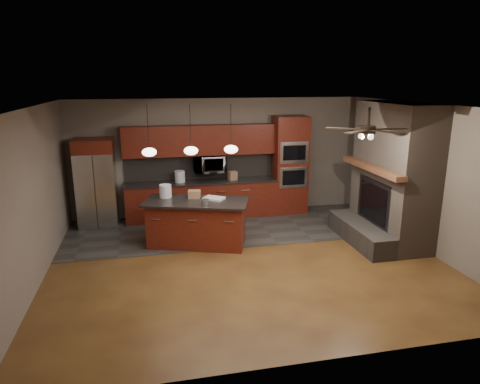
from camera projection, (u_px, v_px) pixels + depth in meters
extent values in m
plane|color=brown|center=(247.00, 260.00, 7.87)|extent=(7.00, 7.00, 0.00)
cube|color=white|center=(248.00, 106.00, 7.15)|extent=(7.00, 6.00, 0.02)
cube|color=slate|center=(219.00, 157.00, 10.34)|extent=(7.00, 0.02, 2.80)
cube|color=slate|center=(424.00, 177.00, 8.22)|extent=(0.02, 6.00, 2.80)
cube|color=slate|center=(33.00, 198.00, 6.79)|extent=(0.02, 6.00, 2.80)
cube|color=#373431|center=(229.00, 228.00, 9.57)|extent=(7.00, 2.40, 0.01)
cube|color=brown|center=(394.00, 174.00, 8.52)|extent=(0.80, 2.00, 2.80)
cube|color=#413B35|center=(360.00, 233.00, 8.69)|extent=(0.50, 2.00, 0.40)
cube|color=#2D2D30|center=(374.00, 203.00, 8.59)|extent=(0.05, 1.20, 0.95)
cube|color=black|center=(373.00, 203.00, 8.58)|extent=(0.02, 1.00, 0.75)
cube|color=brown|center=(372.00, 168.00, 8.38)|extent=(0.22, 2.10, 0.10)
cube|color=maroon|center=(202.00, 200.00, 10.21)|extent=(3.55, 0.60, 0.86)
cube|color=black|center=(202.00, 182.00, 10.09)|extent=(3.59, 0.64, 0.04)
cube|color=black|center=(200.00, 166.00, 10.28)|extent=(3.55, 0.03, 0.60)
cube|color=maroon|center=(200.00, 140.00, 9.96)|extent=(3.55, 0.35, 0.70)
cube|color=maroon|center=(290.00, 165.00, 10.46)|extent=(0.80, 0.60, 2.38)
cube|color=silver|center=(293.00, 177.00, 10.23)|extent=(0.70, 0.03, 0.52)
cube|color=black|center=(294.00, 178.00, 10.21)|extent=(0.55, 0.02, 0.35)
cube|color=silver|center=(294.00, 153.00, 10.08)|extent=(0.70, 0.03, 0.52)
cube|color=black|center=(295.00, 153.00, 10.06)|extent=(0.55, 0.02, 0.35)
imported|color=silver|center=(209.00, 164.00, 10.07)|extent=(0.73, 0.41, 0.50)
cube|color=silver|center=(97.00, 190.00, 9.55)|extent=(0.84, 0.72, 1.68)
cube|color=#2D2D30|center=(95.00, 194.00, 9.20)|extent=(0.02, 0.02, 1.66)
cube|color=silver|center=(90.00, 192.00, 9.16)|extent=(0.03, 0.03, 0.84)
cube|color=silver|center=(100.00, 191.00, 9.20)|extent=(0.03, 0.03, 0.84)
cube|color=maroon|center=(93.00, 146.00, 9.29)|extent=(0.84, 0.72, 0.30)
cube|color=maroon|center=(197.00, 224.00, 8.50)|extent=(2.01, 1.30, 0.88)
cube|color=black|center=(196.00, 202.00, 8.39)|extent=(2.20, 1.49, 0.04)
cylinder|color=silver|center=(165.00, 191.00, 8.60)|extent=(0.33, 0.33, 0.26)
cylinder|color=#B2B2B7|center=(205.00, 202.00, 8.12)|extent=(0.18, 0.18, 0.10)
cube|color=silver|center=(214.00, 198.00, 8.49)|extent=(0.48, 0.45, 0.04)
cube|color=#906C4A|center=(194.00, 194.00, 8.56)|extent=(0.27, 0.22, 0.15)
cylinder|color=silver|center=(180.00, 177.00, 9.95)|extent=(0.31, 0.31, 0.27)
cube|color=#9C6E50|center=(233.00, 176.00, 10.16)|extent=(0.23, 0.20, 0.21)
cylinder|color=black|center=(148.00, 127.00, 7.57)|extent=(0.01, 0.01, 0.78)
ellipsoid|color=white|center=(149.00, 152.00, 7.69)|extent=(0.26, 0.26, 0.16)
cylinder|color=black|center=(190.00, 126.00, 7.72)|extent=(0.01, 0.01, 0.78)
ellipsoid|color=white|center=(191.00, 151.00, 7.84)|extent=(0.26, 0.26, 0.16)
cylinder|color=black|center=(231.00, 125.00, 7.88)|extent=(0.01, 0.01, 0.78)
ellipsoid|color=white|center=(231.00, 149.00, 7.99)|extent=(0.26, 0.26, 0.16)
cylinder|color=black|center=(369.00, 117.00, 6.80)|extent=(0.04, 0.04, 0.30)
cylinder|color=black|center=(368.00, 130.00, 6.85)|extent=(0.24, 0.24, 0.12)
cube|color=black|center=(389.00, 129.00, 6.93)|extent=(0.60, 0.12, 0.01)
cube|color=black|center=(364.00, 127.00, 7.22)|extent=(0.30, 0.61, 0.01)
cube|color=black|center=(344.00, 128.00, 7.00)|extent=(0.56, 0.45, 0.01)
cube|color=black|center=(357.00, 132.00, 6.58)|extent=(0.56, 0.45, 0.01)
cube|color=black|center=(387.00, 132.00, 6.53)|extent=(0.30, 0.61, 0.01)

